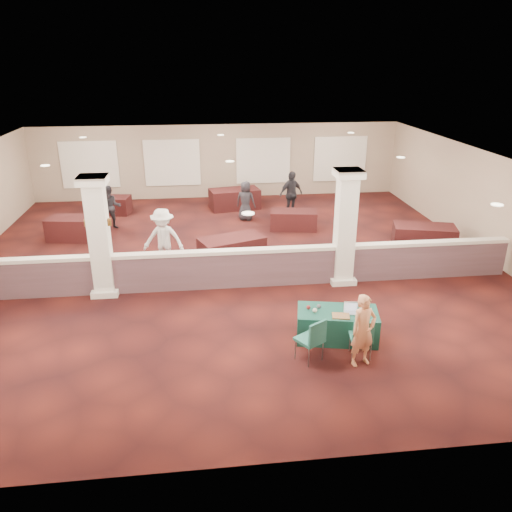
{
  "coord_description": "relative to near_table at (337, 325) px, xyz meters",
  "views": [
    {
      "loc": [
        -0.9,
        -13.97,
        5.96
      ],
      "look_at": [
        0.5,
        -2.0,
        1.09
      ],
      "focal_mm": 35.0,
      "sensor_mm": 36.0,
      "label": 1
    }
  ],
  "objects": [
    {
      "name": "woman",
      "position": [
        0.24,
        -1.03,
        0.44
      ],
      "size": [
        0.64,
        0.52,
        1.56
      ],
      "primitive_type": "imported",
      "rotation": [
        0.0,
        0.0,
        0.29
      ],
      "color": "#F5A76A",
      "rests_on": "ground"
    },
    {
      "name": "far_table_front_right",
      "position": [
        4.33,
        5.16,
        0.06
      ],
      "size": [
        2.15,
        1.48,
        0.8
      ],
      "primitive_type": "cube",
      "rotation": [
        0.0,
        0.0,
        -0.27
      ],
      "color": "black",
      "rests_on": "ground"
    },
    {
      "name": "yarn_grey",
      "position": [
        -0.39,
        0.19,
        0.39
      ],
      "size": [
        0.1,
        0.1,
        0.1
      ],
      "primitive_type": "sphere",
      "color": "#4B4C50",
      "rests_on": "near_table"
    },
    {
      "name": "near_table",
      "position": [
        0.0,
        0.0,
        0.0
      ],
      "size": [
        1.92,
        1.23,
        0.68
      ],
      "primitive_type": "cube",
      "rotation": [
        0.0,
        0.0,
        -0.2
      ],
      "color": "#103D32",
      "rests_on": "ground"
    },
    {
      "name": "yarn_cream",
      "position": [
        -0.52,
        0.01,
        0.39
      ],
      "size": [
        0.1,
        0.1,
        0.1
      ],
      "primitive_type": "sphere",
      "color": "#C1B09F",
      "rests_on": "near_table"
    },
    {
      "name": "attendee_c",
      "position": [
        0.63,
        9.19,
        0.56
      ],
      "size": [
        1.17,
        0.91,
        1.8
      ],
      "primitive_type": "imported",
      "rotation": [
        0.0,
        0.0,
        0.45
      ],
      "color": "black",
      "rests_on": "ground"
    },
    {
      "name": "attendee_b",
      "position": [
        -4.05,
        4.47,
        0.59
      ],
      "size": [
        1.28,
        0.78,
        1.86
      ],
      "primitive_type": "imported",
      "rotation": [
        0.0,
        0.0,
        -0.21
      ],
      "color": "silver",
      "rests_on": "ground"
    },
    {
      "name": "ground",
      "position": [
        -2.05,
        4.47,
        -0.34
      ],
      "size": [
        16.0,
        16.0,
        0.0
      ],
      "primitive_type": "plane",
      "color": "#421410",
      "rests_on": "ground"
    },
    {
      "name": "ceiling",
      "position": [
        -2.05,
        4.47,
        2.86
      ],
      "size": [
        16.0,
        16.0,
        0.02
      ],
      "primitive_type": "cube",
      "color": "silver",
      "rests_on": "wall_back"
    },
    {
      "name": "far_table_back_center",
      "position": [
        -1.48,
        10.56,
        0.07
      ],
      "size": [
        2.16,
        1.36,
        0.82
      ],
      "primitive_type": "cube",
      "rotation": [
        0.0,
        0.0,
        0.18
      ],
      "color": "black",
      "rests_on": "ground"
    },
    {
      "name": "far_table_back_right",
      "position": [
        0.45,
        7.67,
        0.0
      ],
      "size": [
        1.8,
        1.12,
        0.68
      ],
      "primitive_type": "cube",
      "rotation": [
        0.0,
        0.0,
        -0.17
      ],
      "color": "black",
      "rests_on": "ground"
    },
    {
      "name": "far_table_front_left",
      "position": [
        -7.19,
        7.47,
        0.05
      ],
      "size": [
        2.05,
        1.25,
        0.78
      ],
      "primitive_type": "cube",
      "rotation": [
        0.0,
        0.0,
        -0.16
      ],
      "color": "black",
      "rests_on": "ground"
    },
    {
      "name": "sconce_right",
      "position": [
        -5.27,
        2.97,
        1.66
      ],
      "size": [
        0.12,
        0.12,
        0.18
      ],
      "color": "brown",
      "rests_on": "column_left"
    },
    {
      "name": "far_table_back_left",
      "position": [
        -6.59,
        10.45,
        0.0
      ],
      "size": [
        1.82,
        1.12,
        0.69
      ],
      "primitive_type": "cube",
      "rotation": [
        0.0,
        0.0,
        -0.17
      ],
      "color": "black",
      "rests_on": "ground"
    },
    {
      "name": "partition_wall",
      "position": [
        -2.05,
        2.97,
        0.23
      ],
      "size": [
        15.6,
        0.28,
        1.1
      ],
      "color": "#50363C",
      "rests_on": "ground"
    },
    {
      "name": "wall_right",
      "position": [
        5.95,
        4.47,
        1.26
      ],
      "size": [
        0.04,
        16.0,
        3.2
      ],
      "primitive_type": "cube",
      "color": "gray",
      "rests_on": "ground"
    },
    {
      "name": "column_right",
      "position": [
        0.95,
        2.97,
        1.3
      ],
      "size": [
        0.72,
        0.72,
        3.2
      ],
      "color": "white",
      "rests_on": "ground"
    },
    {
      "name": "attendee_a",
      "position": [
        -6.17,
        8.47,
        0.47
      ],
      "size": [
        0.82,
        0.51,
        1.61
      ],
      "primitive_type": "imported",
      "rotation": [
        0.0,
        0.0,
        0.11
      ],
      "color": "black",
      "rests_on": "ground"
    },
    {
      "name": "conf_chair_side",
      "position": [
        -0.75,
        -0.84,
        0.24
      ],
      "size": [
        0.67,
        0.67,
        0.98
      ],
      "rotation": [
        0.0,
        0.0,
        0.56
      ],
      "color": "#21615C",
      "rests_on": "ground"
    },
    {
      "name": "sconce_left",
      "position": [
        -5.83,
        2.97,
        1.66
      ],
      "size": [
        0.12,
        0.12,
        0.18
      ],
      "color": "brown",
      "rests_on": "column_left"
    },
    {
      "name": "wall_front",
      "position": [
        -2.05,
        -3.53,
        1.26
      ],
      "size": [
        16.0,
        0.04,
        3.2
      ],
      "primitive_type": "cube",
      "color": "gray",
      "rests_on": "ground"
    },
    {
      "name": "knitting",
      "position": [
        -0.0,
        -0.24,
        0.35
      ],
      "size": [
        0.42,
        0.35,
        0.03
      ],
      "primitive_type": "cube",
      "rotation": [
        0.0,
        0.0,
        -0.2
      ],
      "color": "#B76B1D",
      "rests_on": "near_table"
    },
    {
      "name": "screen_glow",
      "position": [
        0.29,
        -0.0,
        0.45
      ],
      "size": [
        0.28,
        0.06,
        0.18
      ],
      "primitive_type": "cube",
      "rotation": [
        0.0,
        0.0,
        -0.2
      ],
      "color": "silver",
      "rests_on": "near_table"
    },
    {
      "name": "laptop_base",
      "position": [
        0.26,
        -0.1,
        0.35
      ],
      "size": [
        0.35,
        0.27,
        0.02
      ],
      "primitive_type": "cube",
      "rotation": [
        0.0,
        0.0,
        -0.2
      ],
      "color": "#BBBBBF",
      "rests_on": "near_table"
    },
    {
      "name": "wall_back",
      "position": [
        -2.05,
        12.47,
        1.26
      ],
      "size": [
        16.0,
        0.04,
        3.2
      ],
      "primitive_type": "cube",
      "color": "gray",
      "rests_on": "ground"
    },
    {
      "name": "yarn_red",
      "position": [
        -0.63,
        0.18,
        0.39
      ],
      "size": [
        0.09,
        0.09,
        0.09
      ],
      "primitive_type": "sphere",
      "color": "#5D121C",
      "rests_on": "near_table"
    },
    {
      "name": "column_left",
      "position": [
        -5.55,
        2.97,
        1.3
      ],
      "size": [
        0.72,
        0.72,
        3.2
      ],
      "color": "white",
      "rests_on": "ground"
    },
    {
      "name": "attendee_d",
      "position": [
        -1.18,
        8.94,
        0.42
      ],
      "size": [
        0.85,
        0.67,
        1.52
      ],
      "primitive_type": "imported",
      "rotation": [
        0.0,
        0.0,
        2.74
      ],
      "color": "black",
      "rests_on": "ground"
    },
    {
      "name": "far_table_front_center",
      "position": [
        -2.02,
        4.77,
        0.05
      ],
      "size": [
        2.16,
        1.6,
        0.79
      ],
      "primitive_type": "cube",
      "rotation": [
        0.0,
        0.0,
        0.37
      ],
      "color": "black",
      "rests_on": "ground"
    },
    {
      "name": "laptop_screen",
      "position": [
        0.29,
        0.0,
        0.46
      ],
      "size": [
        0.3,
        0.07,
        0.21
      ],
      "primitive_type": "cube",
      "rotation": [
        0.0,
        0.0,
        -0.2
      ],
      "color": "#BBBBBF",
      "rests_on": "near_table"
    },
    {
      "name": "scissors",
      "position": [
        0.54,
        -0.38,
        0.35
      ],
      "size": [
        0.12,
        0.05,
        0.01
      ],
      "primitive_type": "cube",
      "rotation": [
        0.0,
        0.0,
        -0.2
      ],
      "color": "red",
      "rests_on": "near_table"
    },
    {
      "name": "conf_chair_main",
      "position": [
        0.29,
        -0.83,
        0.2
      ],
      "size": [
        0.51,
        0.51,
        0.91
      ],
      "rotation": [
        0.0,
        0.0,
        -0.13
      ],
      "color": "#21615C",
      "rests_on": "ground"
    }
  ]
}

